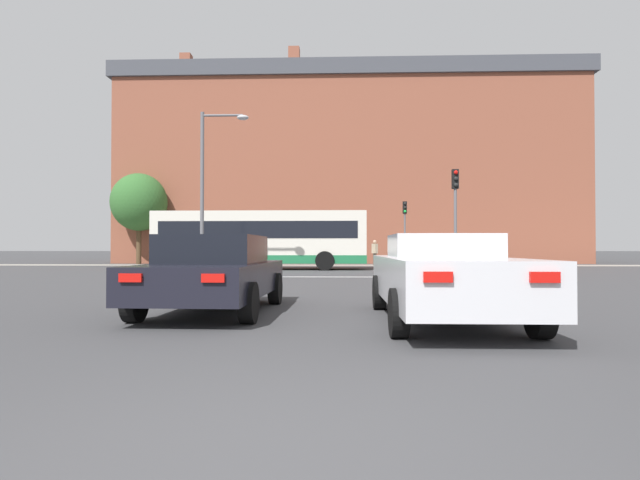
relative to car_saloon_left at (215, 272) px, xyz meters
The scene contains 15 objects.
ground_plane 6.59m from the car_saloon_left, 73.76° to the right, with size 400.00×400.00×0.00m, color #3D3D3F.
stop_line_strip 11.23m from the car_saloon_left, 80.59° to the left, with size 7.85×0.30×0.01m, color silver.
far_pavement 24.77m from the car_saloon_left, 85.76° to the left, with size 68.72×2.50×0.01m, color gray.
brick_civic_building 34.71m from the car_saloon_left, 84.80° to the left, with size 36.52×12.32×17.60m.
car_saloon_left is the anchor object (origin of this frame).
car_roadster_right 4.01m from the car_saloon_left, 14.07° to the right, with size 2.01×4.88×1.37m.
bus_crossing_lead 18.25m from the car_saloon_left, 96.15° to the left, with size 11.37×2.76×3.12m.
traffic_light_near_right 13.86m from the car_saloon_left, 58.89° to the left, with size 0.26×0.31×4.40m.
traffic_light_far_right 24.86m from the car_saloon_left, 74.45° to the left, with size 0.26×0.31×4.22m.
traffic_light_far_left 24.21m from the car_saloon_left, 98.43° to the left, with size 0.26×0.31×3.65m.
street_lamp_junction 13.15m from the car_saloon_left, 104.81° to the left, with size 2.08×0.36×7.01m.
pedestrian_waiting 24.75m from the car_saloon_left, 79.05° to the left, with size 0.41×0.45×1.70m.
pedestrian_walking_east 27.60m from the car_saloon_left, 64.26° to the left, with size 0.32×0.45×1.76m.
pedestrian_walking_west 25.95m from the car_saloon_left, 76.88° to the left, with size 0.26×0.42×1.81m.
tree_by_building 29.70m from the car_saloon_left, 114.50° to the left, with size 3.99×3.99×6.60m.
Camera 1 is at (0.38, -2.63, 1.15)m, focal length 28.00 mm.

